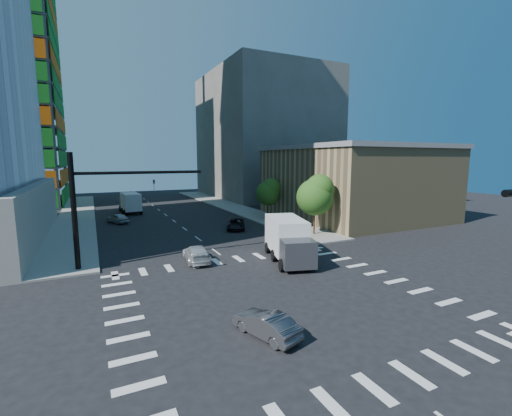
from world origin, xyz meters
TOP-DOWN VIEW (x-y plane):
  - ground at (0.00, 0.00)m, footprint 160.00×160.00m
  - road_markings at (0.00, 0.00)m, footprint 20.00×20.00m
  - sidewalk_ne at (12.50, 40.00)m, footprint 5.00×60.00m
  - sidewalk_nw at (-12.50, 40.00)m, footprint 5.00×60.00m
  - commercial_building at (25.00, 22.00)m, footprint 20.50×22.50m
  - bg_building_ne at (27.00, 55.00)m, footprint 24.00×30.00m
  - signal_mast_nw at (-10.00, 11.50)m, footprint 10.20×0.40m
  - tree_south at (12.63, 13.90)m, footprint 4.16×4.16m
  - tree_north at (12.93, 25.90)m, footprint 3.54×3.52m
  - car_nb_far at (5.68, 20.94)m, footprint 3.75×5.11m
  - car_sb_near at (-2.48, 9.91)m, footprint 2.35×4.80m
  - car_sb_mid at (-7.22, 31.68)m, footprint 3.04×4.22m
  - car_sb_cross at (-2.90, -3.75)m, footprint 2.38×3.97m
  - box_truck_near at (4.63, 6.49)m, footprint 4.63×7.29m
  - box_truck_far at (-4.76, 40.66)m, footprint 3.08×6.39m

SIDE VIEW (x-z plane):
  - ground at x=0.00m, z-range 0.00..0.00m
  - road_markings at x=0.00m, z-range 0.00..0.01m
  - sidewalk_ne at x=12.50m, z-range 0.00..0.15m
  - sidewalk_nw at x=-12.50m, z-range 0.00..0.15m
  - car_sb_cross at x=-2.90m, z-range 0.00..1.23m
  - car_nb_far at x=5.68m, z-range 0.00..1.29m
  - car_sb_mid at x=-7.22m, z-range 0.00..1.34m
  - car_sb_near at x=-2.48m, z-range 0.00..1.35m
  - box_truck_far at x=-4.76m, z-range -0.19..3.07m
  - box_truck_near at x=4.63m, z-range -0.20..3.34m
  - tree_north at x=12.93m, z-range 1.10..6.88m
  - tree_south at x=12.63m, z-range 1.27..8.10m
  - commercial_building at x=25.00m, z-range 0.01..10.61m
  - signal_mast_nw at x=-10.00m, z-range 0.99..9.99m
  - bg_building_ne at x=27.00m, z-range 0.00..28.00m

